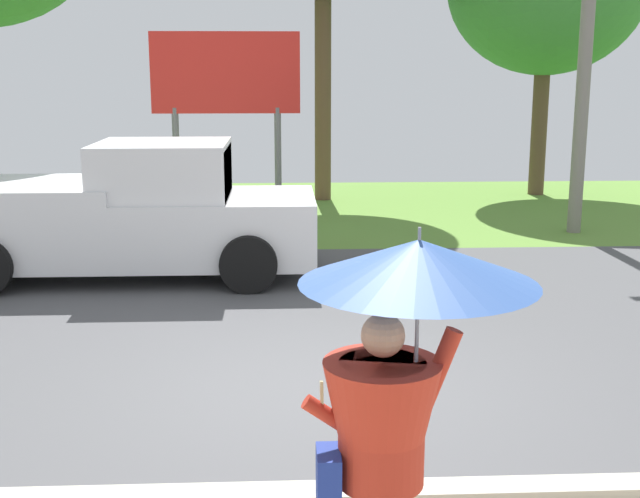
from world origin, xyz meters
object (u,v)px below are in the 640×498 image
Objects in this scene: monk_pedestrian at (392,414)px; roadside_billboard at (226,87)px; pickup_truck at (131,215)px; utility_pole at (587,29)px.

monk_pedestrian is 0.61× the size of roadside_billboard.
monk_pedestrian is 8.12m from pickup_truck.
monk_pedestrian is 0.41× the size of pickup_truck.
roadside_billboard is at bearing 74.26° from pickup_truck.
pickup_truck is 3.84m from roadside_billboard.
roadside_billboard reaches higher than pickup_truck.
utility_pole reaches higher than pickup_truck.
utility_pole is (4.70, 10.48, 2.35)m from monk_pedestrian.
roadside_billboard reaches higher than monk_pedestrian.
monk_pedestrian reaches higher than pickup_truck.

